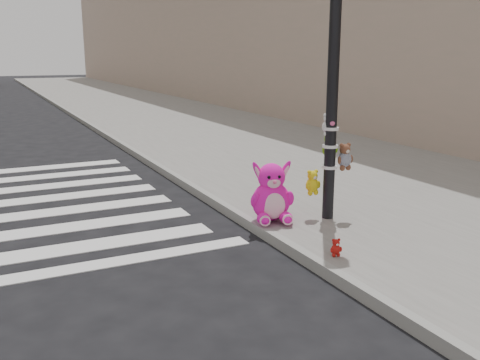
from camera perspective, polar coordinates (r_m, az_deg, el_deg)
ground at (r=5.28m, az=-3.05°, el=-14.50°), size 120.00×120.00×0.00m
sidewalk_near at (r=16.02m, az=-0.64°, el=4.81°), size 7.00×80.00×0.14m
curb_edge at (r=14.89m, az=-12.74°, el=3.81°), size 0.12×80.00×0.15m
signal_pole at (r=7.58m, az=9.80°, el=8.06°), size 0.68×0.49×4.00m
pink_bunny at (r=7.55m, az=3.39°, el=-1.75°), size 0.69×0.76×0.88m
red_teddy at (r=6.41m, az=10.19°, el=-7.09°), size 0.17×0.13×0.22m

